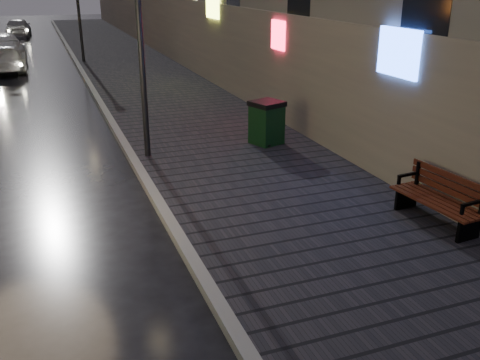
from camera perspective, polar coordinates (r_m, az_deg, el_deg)
The scene contains 7 objects.
ground at distance 7.40m, azimuth -14.70°, elevation -14.09°, with size 120.00×120.00×0.00m, color black.
sidewalk at distance 27.74m, azimuth -11.81°, elevation 12.07°, with size 4.60×58.00×0.15m, color black.
curb at distance 27.47m, azimuth -16.85°, elevation 11.55°, with size 0.20×58.00×0.15m, color slate.
lamp_near at distance 12.32m, azimuth -10.78°, elevation 17.48°, with size 0.36×0.36×5.28m.
bench at distance 9.78m, azimuth 20.58°, elevation -1.86°, with size 0.76×1.78×0.89m.
trash_bin at distance 13.58m, azimuth 2.86°, elevation 6.18°, with size 0.91×0.91×1.09m.
car_far at distance 43.15m, azimuth -22.58°, elevation 14.81°, with size 1.57×3.91×1.33m, color gray.
Camera 1 is at (-0.35, -6.10, 4.17)m, focal length 40.00 mm.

